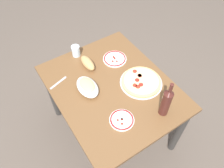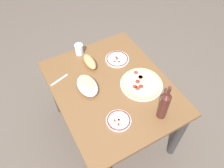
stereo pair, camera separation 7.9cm
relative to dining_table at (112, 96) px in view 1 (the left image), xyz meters
name	(u,v)px [view 1 (the left image)]	position (x,y,z in m)	size (l,w,h in m)	color
ground_plane	(112,129)	(0.00, 0.00, -0.61)	(8.00, 8.00, 0.00)	brown
dining_table	(112,96)	(0.00, 0.00, 0.00)	(1.12, 0.91, 0.74)	brown
pepperoni_pizza	(141,82)	(-0.10, -0.22, 0.15)	(0.35, 0.35, 0.03)	#B7B7BC
baked_pasta_dish	(87,86)	(0.08, 0.18, 0.17)	(0.24, 0.15, 0.08)	white
wine_bottle	(166,102)	(-0.41, -0.18, 0.27)	(0.07, 0.07, 0.33)	#471E19
water_glass	(76,51)	(0.49, 0.07, 0.18)	(0.07, 0.07, 0.10)	silver
side_plate_near	(122,120)	(-0.30, 0.11, 0.14)	(0.18, 0.18, 0.02)	white
side_plate_far	(115,59)	(0.25, -0.19, 0.14)	(0.21, 0.21, 0.02)	white
bread_loaf	(88,63)	(0.31, 0.05, 0.17)	(0.20, 0.08, 0.07)	tan
fork_left	(58,83)	(0.27, 0.35, 0.13)	(0.17, 0.02, 0.01)	#B7B7BC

